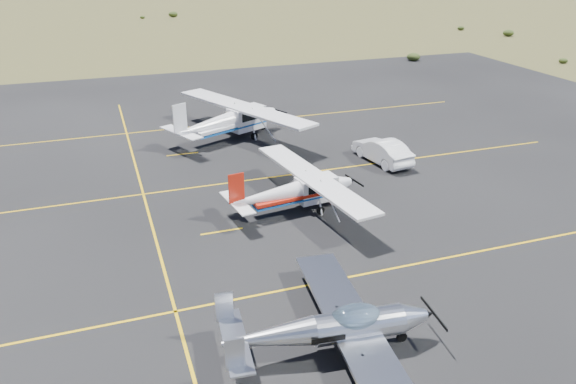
{
  "coord_description": "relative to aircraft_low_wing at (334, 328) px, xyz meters",
  "views": [
    {
      "loc": [
        -7.68,
        -15.28,
        12.31
      ],
      "look_at": [
        0.22,
        7.37,
        1.6
      ],
      "focal_mm": 35.0,
      "sensor_mm": 36.0,
      "label": 1
    }
  ],
  "objects": [
    {
      "name": "ground",
      "position": [
        1.46,
        1.96,
        -1.0
      ],
      "size": [
        1600.0,
        1600.0,
        0.0
      ],
      "primitive_type": "plane",
      "color": "#383D1C",
      "rests_on": "ground"
    },
    {
      "name": "apron",
      "position": [
        1.46,
        8.96,
        -1.0
      ],
      "size": [
        72.0,
        72.0,
        0.02
      ],
      "primitive_type": "cube",
      "color": "black",
      "rests_on": "ground"
    },
    {
      "name": "aircraft_low_wing",
      "position": [
        0.0,
        0.0,
        0.0
      ],
      "size": [
        6.93,
        9.62,
        2.08
      ],
      "rotation": [
        0.0,
        0.0,
        -0.1
      ],
      "color": "silver",
      "rests_on": "apron"
    },
    {
      "name": "aircraft_cessna",
      "position": [
        2.45,
        10.44,
        0.14
      ],
      "size": [
        6.14,
        10.14,
        2.56
      ],
      "rotation": [
        0.0,
        0.0,
        0.14
      ],
      "color": "silver",
      "rests_on": "apron"
    },
    {
      "name": "aircraft_plain",
      "position": [
        2.04,
        22.31,
        0.42
      ],
      "size": [
        9.2,
        12.11,
        3.18
      ],
      "rotation": [
        0.0,
        0.0,
        0.43
      ],
      "color": "white",
      "rests_on": "apron"
    },
    {
      "name": "sedan",
      "position": [
        9.74,
        15.07,
        -0.26
      ],
      "size": [
        2.17,
        4.61,
        1.46
      ],
      "primitive_type": "imported",
      "rotation": [
        0.0,
        0.0,
        3.29
      ],
      "color": "white",
      "rests_on": "apron"
    }
  ]
}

